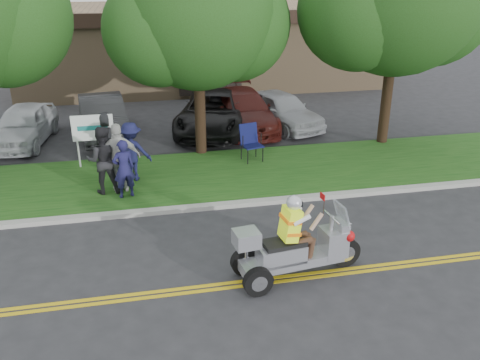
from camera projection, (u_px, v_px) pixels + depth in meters
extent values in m
plane|color=#28282B|center=(224.00, 272.00, 10.66)|extent=(120.00, 120.00, 0.00)
cube|color=gold|center=(229.00, 288.00, 10.13)|extent=(60.00, 0.10, 0.01)
cube|color=gold|center=(227.00, 283.00, 10.28)|extent=(60.00, 0.10, 0.01)
cube|color=#A8A89E|center=(204.00, 207.00, 13.38)|extent=(60.00, 0.25, 0.12)
cube|color=#164612|center=(194.00, 177.00, 15.32)|extent=(60.00, 4.00, 0.10)
cube|color=#9E7F5B|center=(199.00, 44.00, 27.37)|extent=(18.00, 8.00, 4.00)
cube|color=black|center=(209.00, 18.00, 23.05)|extent=(18.00, 0.30, 0.60)
sphere|color=#214714|center=(0.00, 16.00, 14.48)|extent=(4.05, 4.05, 4.05)
cylinder|color=#332114|center=(199.00, 94.00, 16.42)|extent=(0.36, 0.36, 4.20)
sphere|color=#214714|center=(197.00, 11.00, 15.42)|extent=(4.80, 4.80, 4.80)
sphere|color=#214714|center=(234.00, 25.00, 16.09)|extent=(3.60, 3.60, 3.60)
sphere|color=#214714|center=(159.00, 31.00, 15.22)|extent=(3.36, 3.36, 3.36)
cylinder|color=#332114|center=(389.00, 78.00, 17.34)|extent=(0.36, 0.36, 4.76)
sphere|color=#214714|center=(432.00, 3.00, 16.94)|extent=(4.20, 4.20, 4.20)
sphere|color=#214714|center=(359.00, 9.00, 16.00)|extent=(3.92, 3.92, 3.92)
cylinder|color=silver|center=(79.00, 153.00, 15.76)|extent=(0.06, 0.06, 1.10)
cylinder|color=silver|center=(112.00, 151.00, 15.94)|extent=(0.06, 0.06, 1.10)
cube|color=white|center=(93.00, 128.00, 15.54)|extent=(1.25, 0.06, 0.80)
cylinder|color=black|center=(346.00, 252.00, 10.78)|extent=(0.65, 0.23, 0.64)
cylinder|color=black|center=(258.00, 282.00, 9.81)|extent=(0.61, 0.23, 0.60)
cylinder|color=black|center=(245.00, 262.00, 10.48)|extent=(0.61, 0.23, 0.60)
cube|color=#A7A8B0|center=(295.00, 260.00, 10.41)|extent=(2.07, 0.74, 0.19)
cube|color=#A7A8B0|center=(281.00, 253.00, 10.22)|extent=(1.02, 0.61, 0.37)
cube|color=black|center=(284.00, 243.00, 10.15)|extent=(0.90, 0.55, 0.11)
cube|color=#A7A8B0|center=(333.00, 242.00, 10.55)|extent=(0.54, 0.57, 0.59)
cube|color=silver|center=(342.00, 214.00, 10.36)|extent=(0.27, 0.51, 0.52)
cube|color=#A7A8B0|center=(246.00, 239.00, 9.81)|extent=(0.53, 0.51, 0.32)
sphere|color=#B20C0F|center=(348.00, 235.00, 10.42)|extent=(0.23, 0.23, 0.23)
cube|color=#DCFF1A|center=(290.00, 224.00, 10.02)|extent=(0.42, 0.47, 0.69)
sphere|color=silver|center=(294.00, 203.00, 9.86)|extent=(0.31, 0.31, 0.31)
cylinder|color=black|center=(118.00, 170.00, 15.10)|extent=(0.03, 0.03, 0.43)
cylinder|color=black|center=(133.00, 168.00, 15.29)|extent=(0.03, 0.03, 0.43)
cylinder|color=black|center=(115.00, 165.00, 15.45)|extent=(0.03, 0.03, 0.43)
cylinder|color=black|center=(130.00, 163.00, 15.64)|extent=(0.03, 0.03, 0.43)
cube|color=#0E1144|center=(123.00, 160.00, 15.28)|extent=(0.64, 0.60, 0.04)
cube|color=#0E1144|center=(120.00, 148.00, 15.36)|extent=(0.55, 0.29, 0.58)
cylinder|color=black|center=(248.00, 157.00, 16.04)|extent=(0.03, 0.03, 0.49)
cylinder|color=black|center=(263.00, 154.00, 16.25)|extent=(0.03, 0.03, 0.49)
cylinder|color=black|center=(241.00, 152.00, 16.45)|extent=(0.03, 0.03, 0.49)
cylinder|color=black|center=(256.00, 150.00, 16.66)|extent=(0.03, 0.03, 0.49)
cube|color=#0E1142|center=(252.00, 146.00, 16.25)|extent=(0.73, 0.68, 0.04)
cube|color=#0E1142|center=(248.00, 133.00, 16.34)|extent=(0.64, 0.32, 0.66)
imported|color=#1B1947|center=(124.00, 169.00, 13.57)|extent=(0.68, 0.54, 1.63)
imported|color=black|center=(103.00, 160.00, 13.81)|extent=(0.95, 0.76, 1.89)
imported|color=beige|center=(119.00, 158.00, 13.87)|extent=(1.19, 0.60, 1.95)
imported|color=#16183F|center=(131.00, 152.00, 14.65)|extent=(1.22, 0.84, 1.74)
imported|color=black|center=(106.00, 138.00, 15.84)|extent=(0.96, 0.80, 1.69)
imported|color=silver|center=(24.00, 125.00, 18.07)|extent=(2.17, 4.27, 1.39)
imported|color=#272729|center=(103.00, 117.00, 18.88)|extent=(2.10, 4.65, 1.48)
imported|color=black|center=(214.00, 112.00, 19.47)|extent=(3.94, 5.83, 1.48)
imported|color=#43140F|center=(243.00, 110.00, 19.82)|extent=(2.13, 5.01, 1.44)
imported|color=#9EA0A5|center=(281.00, 110.00, 19.90)|extent=(3.00, 4.50, 1.42)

